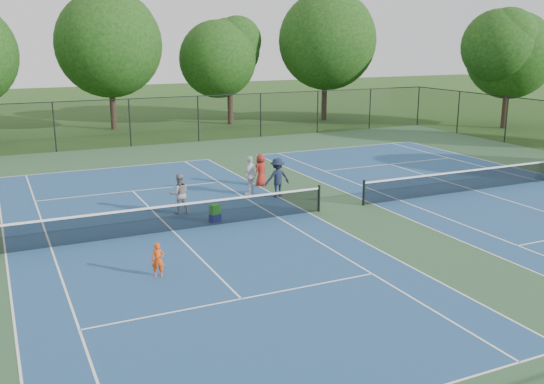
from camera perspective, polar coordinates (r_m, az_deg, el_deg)
name	(u,v)px	position (r m, az deg, el deg)	size (l,w,h in m)	color
ground	(341,208)	(24.59, 6.55, -1.54)	(140.00, 140.00, 0.00)	#234716
court_pad	(341,208)	(24.59, 6.55, -1.53)	(36.00, 36.00, 0.01)	#32593A
tennis_court_left	(173,229)	(21.83, -9.33, -3.42)	(12.00, 23.83, 1.07)	navy
tennis_court_right	(474,188)	(28.77, 18.52, 0.34)	(12.00, 23.83, 1.07)	navy
perimeter_fence	(343,170)	(24.20, 6.65, 2.11)	(36.08, 36.08, 3.02)	black
tree_back_b	(109,39)	(46.86, -15.13, 13.73)	(7.60, 7.60, 10.03)	#2D2116
tree_back_c	(229,54)	(48.38, -4.03, 12.85)	(6.00, 6.00, 8.40)	#2D2116
tree_back_d	(326,36)	(50.94, 5.06, 14.41)	(7.80, 7.80, 10.37)	#2D2116
tree_side_e	(510,50)	(49.24, 21.53, 12.33)	(6.60, 6.60, 8.87)	#2D2116
child_player	(158,260)	(17.74, -10.68, -6.30)	(0.37, 0.24, 1.01)	#E8480F
instructor	(179,194)	(23.78, -8.71, -0.17)	(0.77, 0.60, 1.59)	gray
bystander_a	(250,175)	(26.44, -2.06, 1.59)	(1.01, 0.42, 1.72)	silver
bystander_b	(277,178)	(25.99, 0.51, 1.35)	(1.10, 0.63, 1.70)	#161D31
bystander_c	(261,170)	(28.04, -1.06, 2.09)	(0.73, 0.47, 1.49)	maroon
ball_crate	(215,218)	(22.68, -5.38, -2.45)	(0.39, 0.27, 0.32)	navy
ball_hopper	(215,209)	(22.59, -5.40, -1.63)	(0.34, 0.26, 0.36)	green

